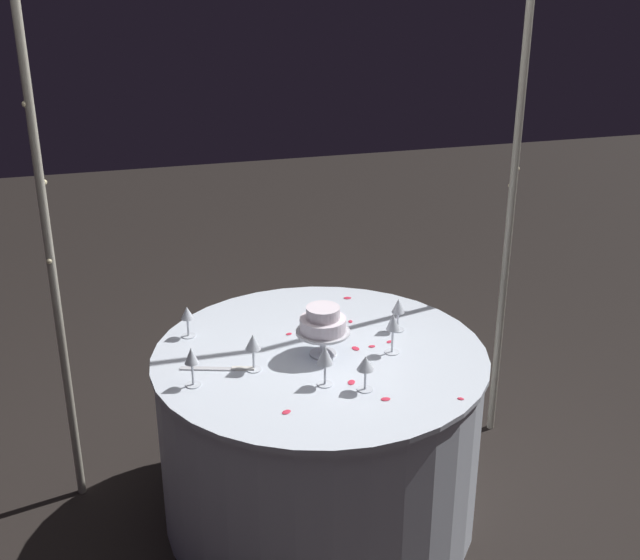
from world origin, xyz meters
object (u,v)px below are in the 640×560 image
(wine_glass_0, at_px, (398,308))
(wine_glass_5, at_px, (325,356))
(tiered_cake, at_px, (323,324))
(wine_glass_4, at_px, (253,344))
(decorative_arch, at_px, (295,149))
(main_table, at_px, (320,434))
(wine_glass_3, at_px, (187,315))
(wine_glass_2, at_px, (393,324))
(wine_glass_6, at_px, (366,365))
(cake_knife, at_px, (222,369))
(wine_glass_1, at_px, (192,358))

(wine_glass_0, xyz_separation_m, wine_glass_5, (-0.43, -0.37, 0.01))
(tiered_cake, relative_size, wine_glass_0, 1.49)
(wine_glass_4, bearing_deg, decorative_arch, 58.29)
(main_table, xyz_separation_m, wine_glass_3, (-0.50, 0.30, 0.49))
(wine_glass_2, xyz_separation_m, wine_glass_6, (-0.20, -0.25, -0.02))
(main_table, relative_size, wine_glass_5, 8.28)
(wine_glass_0, bearing_deg, wine_glass_3, 168.62)
(main_table, relative_size, wine_glass_2, 7.81)
(decorative_arch, xyz_separation_m, tiered_cake, (0.01, -0.41, -0.61))
(decorative_arch, relative_size, wine_glass_2, 13.44)
(wine_glass_5, bearing_deg, cake_knife, 148.74)
(main_table, height_order, tiered_cake, tiered_cake)
(wine_glass_5, bearing_deg, wine_glass_4, 142.50)
(decorative_arch, xyz_separation_m, wine_glass_0, (0.38, -0.28, -0.65))
(decorative_arch, bearing_deg, tiered_cake, -88.75)
(wine_glass_2, distance_m, wine_glass_6, 0.32)
(wine_glass_3, height_order, wine_glass_4, wine_glass_4)
(decorative_arch, height_order, tiered_cake, decorative_arch)
(decorative_arch, xyz_separation_m, wine_glass_2, (0.29, -0.47, -0.62))
(wine_glass_3, bearing_deg, main_table, -30.65)
(wine_glass_3, relative_size, wine_glass_5, 0.83)
(tiered_cake, relative_size, wine_glass_4, 1.42)
(wine_glass_2, bearing_deg, tiered_cake, 168.32)
(wine_glass_4, bearing_deg, cake_knife, 163.99)
(tiered_cake, distance_m, wine_glass_2, 0.28)
(wine_glass_1, xyz_separation_m, wine_glass_6, (0.62, -0.20, -0.01))
(wine_glass_2, bearing_deg, wine_glass_1, -176.34)
(tiered_cake, distance_m, wine_glass_1, 0.55)
(main_table, height_order, wine_glass_6, wine_glass_6)
(decorative_arch, distance_m, wine_glass_0, 0.80)
(main_table, distance_m, wine_glass_5, 0.57)
(tiered_cake, height_order, wine_glass_2, tiered_cake)
(wine_glass_5, xyz_separation_m, wine_glass_6, (0.14, -0.08, -0.01))
(main_table, distance_m, wine_glass_6, 0.60)
(wine_glass_5, relative_size, wine_glass_6, 1.17)
(decorative_arch, relative_size, main_table, 1.72)
(wine_glass_6, bearing_deg, wine_glass_1, 161.93)
(main_table, bearing_deg, wine_glass_5, -100.89)
(tiered_cake, distance_m, wine_glass_3, 0.60)
(wine_glass_0, bearing_deg, wine_glass_1, -165.17)
(wine_glass_0, relative_size, wine_glass_2, 0.84)
(wine_glass_0, distance_m, cake_knife, 0.81)
(decorative_arch, xyz_separation_m, wine_glass_1, (-0.53, -0.52, -0.64))
(decorative_arch, height_order, main_table, decorative_arch)
(wine_glass_6, bearing_deg, main_table, 105.15)
(wine_glass_6, bearing_deg, wine_glass_4, 145.29)
(wine_glass_2, xyz_separation_m, wine_glass_5, (-0.33, -0.18, -0.01))
(wine_glass_2, xyz_separation_m, wine_glass_3, (-0.79, 0.37, -0.03))
(decorative_arch, xyz_separation_m, wine_glass_3, (-0.50, -0.10, -0.65))
(main_table, bearing_deg, wine_glass_3, 149.35)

